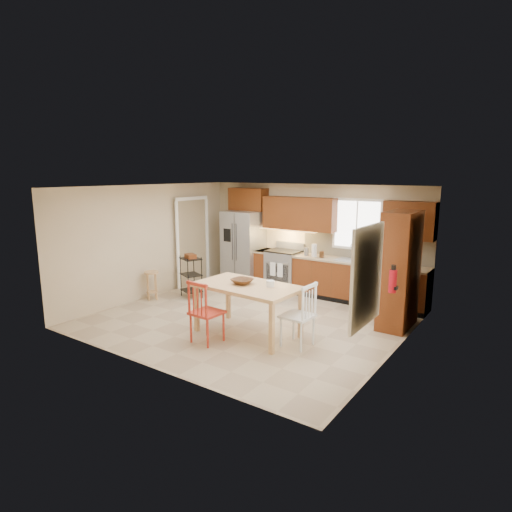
{
  "coord_description": "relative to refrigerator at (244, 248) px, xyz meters",
  "views": [
    {
      "loc": [
        4.54,
        -6.35,
        2.77
      ],
      "look_at": [
        -0.13,
        0.4,
        1.15
      ],
      "focal_mm": 30.0,
      "sensor_mm": 36.0,
      "label": 1
    }
  ],
  "objects": [
    {
      "name": "canister_steel",
      "position": [
        1.75,
        0.03,
        0.08
      ],
      "size": [
        0.11,
        0.11,
        0.18
      ],
      "primitive_type": "cylinder",
      "color": "gray",
      "rests_on": "base_cabinet_run"
    },
    {
      "name": "sink",
      "position": [
        2.8,
        0.08,
        -0.05
      ],
      "size": [
        0.62,
        0.46,
        0.16
      ],
      "primitive_type": "cube",
      "color": "gray",
      "rests_on": "base_cabinet_run"
    },
    {
      "name": "wall_left",
      "position": [
        -1.05,
        -2.12,
        0.34
      ],
      "size": [
        0.02,
        5.0,
        2.5
      ],
      "primitive_type": "cube",
      "color": "#CCB793",
      "rests_on": "ground"
    },
    {
      "name": "dining_table",
      "position": [
        2.13,
        -2.78,
        -0.48
      ],
      "size": [
        1.83,
        1.09,
        0.87
      ],
      "primitive_type": null,
      "rotation": [
        0.0,
        0.0,
        -0.05
      ],
      "color": "tan",
      "rests_on": "floor"
    },
    {
      "name": "chair_white",
      "position": [
        3.08,
        -2.73,
        -0.39
      ],
      "size": [
        0.51,
        0.51,
        1.05
      ],
      "primitive_type": null,
      "rotation": [
        0.0,
        0.0,
        1.52
      ],
      "color": "silver",
      "rests_on": "floor"
    },
    {
      "name": "chair_red",
      "position": [
        1.78,
        -3.43,
        -0.39
      ],
      "size": [
        0.51,
        0.51,
        1.05
      ],
      "primitive_type": null,
      "rotation": [
        0.0,
        0.0,
        -0.05
      ],
      "color": "#AD2B1A",
      "rests_on": "floor"
    },
    {
      "name": "utility_cart",
      "position": [
        -0.23,
        -1.68,
        -0.44
      ],
      "size": [
        0.57,
        0.52,
        0.93
      ],
      "primitive_type": null,
      "rotation": [
        0.0,
        0.0,
        -0.41
      ],
      "color": "black",
      "rests_on": "floor"
    },
    {
      "name": "range_stove",
      "position": [
        1.15,
        0.06,
        -0.45
      ],
      "size": [
        0.76,
        0.63,
        0.92
      ],
      "primitive_type": "cube",
      "color": "gray",
      "rests_on": "floor"
    },
    {
      "name": "upper_left_block",
      "position": [
        1.45,
        0.2,
        0.92
      ],
      "size": [
        1.8,
        0.35,
        0.75
      ],
      "primitive_type": "cube",
      "color": "#5F2A0F",
      "rests_on": "wall_back"
    },
    {
      "name": "dishwasher",
      "position": [
        3.55,
        -0.22,
        -0.46
      ],
      "size": [
        0.6,
        0.02,
        0.78
      ],
      "primitive_type": "cube",
      "color": "black",
      "rests_on": "floor"
    },
    {
      "name": "wall_back",
      "position": [
        1.7,
        0.38,
        0.34
      ],
      "size": [
        5.5,
        0.02,
        2.5
      ],
      "primitive_type": "cube",
      "color": "#CCB793",
      "rests_on": "ground"
    },
    {
      "name": "refrigerator",
      "position": [
        0.0,
        0.0,
        0.0
      ],
      "size": [
        0.92,
        0.75,
        1.82
      ],
      "primitive_type": "cube",
      "color": "gray",
      "rests_on": "floor"
    },
    {
      "name": "upper_right_block",
      "position": [
        3.95,
        0.2,
        0.92
      ],
      "size": [
        1.0,
        0.35,
        0.75
      ],
      "primitive_type": "cube",
      "color": "#5F2A0F",
      "rests_on": "wall_back"
    },
    {
      "name": "canister_wood",
      "position": [
        2.15,
        -0.0,
        0.06
      ],
      "size": [
        0.1,
        0.1,
        0.14
      ],
      "primitive_type": "cylinder",
      "color": "#492913",
      "rests_on": "base_cabinet_run"
    },
    {
      "name": "table_bowl",
      "position": [
        2.01,
        -2.78,
        -0.03
      ],
      "size": [
        0.38,
        0.38,
        0.09
      ],
      "primitive_type": "imported",
      "rotation": [
        0.0,
        0.0,
        -0.05
      ],
      "color": "#492913",
      "rests_on": "dining_table"
    },
    {
      "name": "base_cabinet_run",
      "position": [
        2.99,
        0.08,
        -0.46
      ],
      "size": [
        2.92,
        0.6,
        0.9
      ],
      "primitive_type": "cube",
      "color": "#682E13",
      "rests_on": "floor"
    },
    {
      "name": "wall_right",
      "position": [
        4.45,
        -2.12,
        0.34
      ],
      "size": [
        0.02,
        5.0,
        2.5
      ],
      "primitive_type": "cube",
      "color": "#CCB793",
      "rests_on": "ground"
    },
    {
      "name": "window_right",
      "position": [
        4.38,
        -3.27,
        0.54
      ],
      "size": [
        0.04,
        1.02,
        1.32
      ],
      "primitive_type": "cube",
      "color": "white",
      "rests_on": "wall_right"
    },
    {
      "name": "soap_bottle",
      "position": [
        3.18,
        -0.02,
        0.09
      ],
      "size": [
        0.09,
        0.09,
        0.19
      ],
      "primitive_type": "imported",
      "color": "#AB0B19",
      "rests_on": "base_cabinet_run"
    },
    {
      "name": "bar_stool",
      "position": [
        -0.8,
        -2.32,
        -0.59
      ],
      "size": [
        0.38,
        0.38,
        0.64
      ],
      "primitive_type": null,
      "rotation": [
        0.0,
        0.0,
        -0.28
      ],
      "color": "tan",
      "rests_on": "floor"
    },
    {
      "name": "floor",
      "position": [
        1.7,
        -2.12,
        -0.91
      ],
      "size": [
        5.5,
        5.5,
        0.0
      ],
      "primitive_type": "plane",
      "color": "tan",
      "rests_on": "ground"
    },
    {
      "name": "backsplash",
      "position": [
        2.99,
        0.36,
        0.27
      ],
      "size": [
        2.92,
        0.03,
        0.55
      ],
      "primitive_type": "cube",
      "color": "#C3B593",
      "rests_on": "wall_back"
    },
    {
      "name": "table_jar",
      "position": [
        2.52,
        -2.67,
        0.0
      ],
      "size": [
        0.16,
        0.16,
        0.17
      ],
      "primitive_type": "cylinder",
      "rotation": [
        0.0,
        0.0,
        -0.05
      ],
      "color": "silver",
      "rests_on": "dining_table"
    },
    {
      "name": "window_back",
      "position": [
        2.8,
        0.35,
        0.74
      ],
      "size": [
        1.12,
        0.04,
        1.12
      ],
      "primitive_type": "cube",
      "color": "white",
      "rests_on": "wall_back"
    },
    {
      "name": "fire_extinguisher",
      "position": [
        4.33,
        -1.98,
        0.19
      ],
      "size": [
        0.12,
        0.12,
        0.36
      ],
      "primitive_type": "cylinder",
      "color": "#AB0B19",
      "rests_on": "wall_right"
    },
    {
      "name": "pantry",
      "position": [
        4.13,
        -0.93,
        0.14
      ],
      "size": [
        0.5,
        0.95,
        2.1
      ],
      "primitive_type": "cube",
      "color": "#682E13",
      "rests_on": "floor"
    },
    {
      "name": "doorway",
      "position": [
        -0.97,
        -0.82,
        0.14
      ],
      "size": [
        0.04,
        0.95,
        2.1
      ],
      "primitive_type": "cube",
      "color": "#8C7A59",
      "rests_on": "wall_left"
    },
    {
      "name": "paper_towel",
      "position": [
        1.95,
        0.03,
        0.13
      ],
      "size": [
        0.12,
        0.12,
        0.28
      ],
      "primitive_type": "cylinder",
      "color": "silver",
      "rests_on": "base_cabinet_run"
    },
    {
      "name": "wall_front",
      "position": [
        1.7,
        -4.62,
        0.34
      ],
      "size": [
        5.5,
        0.02,
        2.5
      ],
      "primitive_type": "cube",
      "color": "#CCB793",
      "rests_on": "ground"
    },
    {
      "name": "upper_over_fridge",
      "position": [
        0.0,
        0.2,
        1.19
      ],
      "size": [
        1.0,
        0.35,
        0.55
      ],
      "primitive_type": "cube",
      "color": "#5F2A0F",
      "rests_on": "wall_back"
    },
    {
      "name": "ceiling",
      "position": [
        1.7,
        -2.12,
        1.59
      ],
      "size": [
        5.5,
        5.0,
        0.02
      ],
      "primitive_type": "cube",
      "color": "silver",
      "rests_on": "ground"
    },
    {
      "name": "undercab_glow",
      "position": [
        1.15,
        0.17,
        0.52
      ],
      "size": [
        1.6,
        0.3,
        0.01
      ],
      "primitive_type": "cube",
      "color": "#FFBF66",
      "rests_on": "wall_back"
    },
    {
      "name": "base_cabinet_narrow",
      "position": [
        0.6,
        0.08,
        -0.46
      ],
      "size": [
        0.3,
        0.6,
        0.9
      ],
      "primitive_type": "cube",
      "color": "#682E13",
      "rests_on": "floor"
    }
  ]
}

